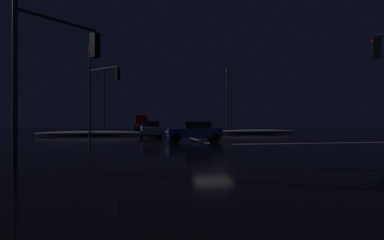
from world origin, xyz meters
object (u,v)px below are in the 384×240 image
(sedan_blue_crossing, at_px, (195,131))
(sedan_white, at_px, (151,129))
(sedan_black, at_px, (144,126))
(streetlamp_left_near, at_px, (90,85))
(traffic_signal_sw, at_px, (55,59))
(sedan_orange, at_px, (142,125))
(sedan_red, at_px, (143,125))
(streetlamp_left_far, at_px, (104,95))
(box_truck, at_px, (141,120))
(sedan_silver, at_px, (150,128))
(traffic_signal_nw, at_px, (101,89))
(streetlamp_right_far, at_px, (227,96))
(sedan_gray, at_px, (147,127))

(sedan_blue_crossing, bearing_deg, sedan_white, 114.06)
(sedan_black, bearing_deg, streetlamp_left_near, -112.52)
(sedan_blue_crossing, distance_m, traffic_signal_sw, 14.61)
(sedan_orange, xyz_separation_m, traffic_signal_sw, (-4.27, -44.05, 3.16))
(sedan_black, relative_size, streetlamp_left_near, 0.45)
(sedan_red, distance_m, sedan_blue_crossing, 38.68)
(sedan_blue_crossing, height_order, streetlamp_left_far, streetlamp_left_far)
(sedan_red, height_order, streetlamp_left_near, streetlamp_left_near)
(box_truck, relative_size, streetlamp_left_near, 0.86)
(sedan_orange, height_order, streetlamp_left_far, streetlamp_left_far)
(sedan_silver, relative_size, sedan_red, 1.00)
(streetlamp_left_far, bearing_deg, sedan_red, 62.24)
(box_truck, bearing_deg, sedan_black, -89.58)
(sedan_blue_crossing, xyz_separation_m, traffic_signal_nw, (-7.64, 4.36, 3.66))
(sedan_orange, relative_size, sedan_red, 1.00)
(sedan_orange, relative_size, streetlamp_right_far, 0.42)
(sedan_gray, distance_m, sedan_red, 19.32)
(traffic_signal_nw, bearing_deg, sedan_silver, 62.21)
(sedan_red, bearing_deg, sedan_white, -89.95)
(sedan_silver, relative_size, box_truck, 0.52)
(traffic_signal_sw, height_order, streetlamp_left_near, streetlamp_left_near)
(streetlamp_left_near, bearing_deg, sedan_orange, 74.26)
(streetlamp_left_near, bearing_deg, sedan_black, 67.48)
(sedan_silver, xyz_separation_m, box_truck, (-0.39, 32.46, 0.91))
(sedan_black, relative_size, sedan_red, 1.00)
(sedan_red, bearing_deg, sedan_black, -90.14)
(sedan_white, relative_size, streetlamp_right_far, 0.42)
(sedan_black, xyz_separation_m, traffic_signal_nw, (-4.44, -21.33, 3.66))
(sedan_silver, bearing_deg, streetlamp_left_near, -158.18)
(traffic_signal_nw, distance_m, traffic_signal_sw, 16.39)
(box_truck, bearing_deg, sedan_orange, -90.26)
(sedan_gray, distance_m, streetlamp_left_far, 10.95)
(sedan_black, bearing_deg, sedan_blue_crossing, -82.90)
(sedan_black, xyz_separation_m, streetlamp_left_far, (-6.23, 0.96, 4.87))
(sedan_black, distance_m, sedan_red, 12.86)
(traffic_signal_nw, xyz_separation_m, streetlamp_left_far, (-1.79, 22.29, 1.21))
(sedan_silver, xyz_separation_m, sedan_black, (-0.24, 12.44, 0.00))
(sedan_red, relative_size, traffic_signal_nw, 0.66)
(sedan_white, distance_m, sedan_blue_crossing, 7.71)
(sedan_silver, height_order, streetlamp_left_near, streetlamp_left_near)
(sedan_silver, relative_size, streetlamp_left_far, 0.44)
(sedan_gray, relative_size, streetlamp_left_far, 0.44)
(sedan_blue_crossing, bearing_deg, sedan_silver, 102.59)
(sedan_orange, xyz_separation_m, sedan_red, (0.24, 6.52, 0.00))
(streetlamp_right_far, bearing_deg, streetlamp_left_near, -141.24)
(sedan_gray, xyz_separation_m, traffic_signal_sw, (-4.66, -31.25, 3.16))
(streetlamp_right_far, relative_size, streetlamp_left_far, 1.03)
(traffic_signal_nw, relative_size, streetlamp_right_far, 0.64)
(sedan_white, bearing_deg, traffic_signal_nw, -149.25)
(traffic_signal_nw, height_order, streetlamp_left_far, streetlamp_left_far)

